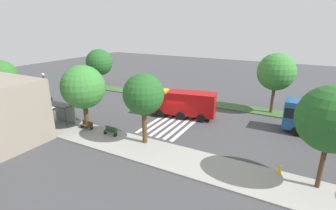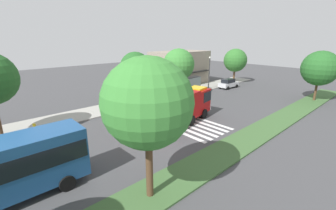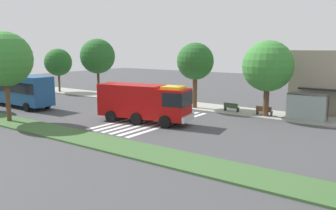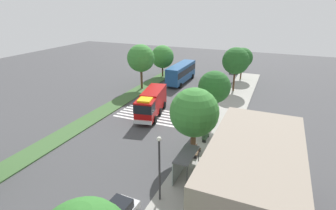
{
  "view_description": "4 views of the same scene",
  "coord_description": "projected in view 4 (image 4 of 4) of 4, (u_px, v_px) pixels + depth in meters",
  "views": [
    {
      "loc": [
        -13.56,
        27.02,
        11.85
      ],
      "look_at": [
        1.02,
        0.15,
        1.79
      ],
      "focal_mm": 26.39,
      "sensor_mm": 36.0,
      "label": 1
    },
    {
      "loc": [
        -17.61,
        -17.3,
        9.11
      ],
      "look_at": [
        0.09,
        1.89,
        1.28
      ],
      "focal_mm": 24.03,
      "sensor_mm": 36.0,
      "label": 2
    },
    {
      "loc": [
        19.56,
        -25.09,
        6.9
      ],
      "look_at": [
        0.84,
        0.9,
        1.49
      ],
      "focal_mm": 36.9,
      "sensor_mm": 36.0,
      "label": 3
    },
    {
      "loc": [
        31.0,
        14.8,
        15.24
      ],
      "look_at": [
        -1.09,
        1.16,
        1.65
      ],
      "focal_mm": 28.28,
      "sensor_mm": 36.0,
      "label": 4
    }
  ],
  "objects": [
    {
      "name": "bench_west_of_shelter",
      "position": [
        205.0,
        136.0,
        30.96
      ],
      "size": [
        1.6,
        0.5,
        0.9
      ],
      "color": "#2D472D",
      "rests_on": "sidewalk"
    },
    {
      "name": "parked_car_west",
      "position": [
        235.0,
        68.0,
        61.68
      ],
      "size": [
        4.35,
        2.11,
        1.69
      ],
      "rotation": [
        0.0,
        0.0,
        -0.03
      ],
      "color": "#474C51",
      "rests_on": "ground_plane"
    },
    {
      "name": "ground_plane",
      "position": [
        157.0,
        117.0,
        37.51
      ],
      "size": [
        120.0,
        120.0,
        0.0
      ],
      "primitive_type": "plane",
      "color": "#424244"
    },
    {
      "name": "sidewalk_tree_west",
      "position": [
        236.0,
        61.0,
        46.3
      ],
      "size": [
        4.73,
        4.73,
        7.87
      ],
      "color": "#47301E",
      "rests_on": "sidewalk"
    },
    {
      "name": "median_strip",
      "position": [
        109.0,
        108.0,
        40.5
      ],
      "size": [
        60.0,
        3.0,
        0.14
      ],
      "primitive_type": "cube",
      "color": "#3D6033",
      "rests_on": "ground_plane"
    },
    {
      "name": "bus_stop_shelter",
      "position": [
        183.0,
        160.0,
        23.99
      ],
      "size": [
        3.5,
        1.4,
        2.46
      ],
      "color": "#4C4C51",
      "rests_on": "sidewalk"
    },
    {
      "name": "transit_bus",
      "position": [
        181.0,
        72.0,
        53.03
      ],
      "size": [
        10.37,
        2.91,
        3.7
      ],
      "rotation": [
        0.0,
        0.0,
        3.13
      ],
      "color": "navy",
      "rests_on": "ground_plane"
    },
    {
      "name": "sidewalk",
      "position": [
        221.0,
        128.0,
        34.19
      ],
      "size": [
        60.0,
        4.52,
        0.14
      ],
      "primitive_type": "cube",
      "color": "#9E9B93",
      "rests_on": "ground_plane"
    },
    {
      "name": "street_lamp",
      "position": [
        159.0,
        164.0,
        20.46
      ],
      "size": [
        0.36,
        0.36,
        5.77
      ],
      "color": "#2D2D30",
      "rests_on": "sidewalk"
    },
    {
      "name": "median_tree_west",
      "position": [
        141.0,
        58.0,
        47.61
      ],
      "size": [
        4.94,
        4.94,
        8.16
      ],
      "color": "#513823",
      "rests_on": "median_strip"
    },
    {
      "name": "fire_hydrant",
      "position": [
        227.0,
        93.0,
        46.05
      ],
      "size": [
        0.28,
        0.28,
        0.7
      ],
      "primitive_type": "cylinder",
      "color": "gold",
      "rests_on": "sidewalk"
    },
    {
      "name": "median_tree_far_west",
      "position": [
        162.0,
        57.0,
        56.3
      ],
      "size": [
        4.84,
        4.84,
        6.68
      ],
      "color": "#513823",
      "rests_on": "median_strip"
    },
    {
      "name": "crosswalk",
      "position": [
        158.0,
        116.0,
        37.78
      ],
      "size": [
        4.95,
        12.18,
        0.01
      ],
      "color": "silver",
      "rests_on": "ground_plane"
    },
    {
      "name": "sidewalk_tree_far_west",
      "position": [
        243.0,
        58.0,
        54.09
      ],
      "size": [
        4.11,
        4.11,
        6.52
      ],
      "color": "#513823",
      "rests_on": "sidewalk"
    },
    {
      "name": "sidewalk_tree_center",
      "position": [
        214.0,
        87.0,
        33.1
      ],
      "size": [
        4.08,
        4.08,
        7.23
      ],
      "color": "#513823",
      "rests_on": "sidewalk"
    },
    {
      "name": "storefront_building",
      "position": [
        251.0,
        185.0,
        18.48
      ],
      "size": [
        11.84,
        6.72,
        6.57
      ],
      "color": "gray",
      "rests_on": "ground_plane"
    },
    {
      "name": "fire_truck",
      "position": [
        151.0,
        103.0,
        37.35
      ],
      "size": [
        9.11,
        4.01,
        3.52
      ],
      "rotation": [
        0.0,
        0.0,
        0.19
      ],
      "color": "#A50C0C",
      "rests_on": "ground_plane"
    },
    {
      "name": "sidewalk_tree_east",
      "position": [
        194.0,
        113.0,
        26.15
      ],
      "size": [
        4.94,
        4.94,
        7.4
      ],
      "color": "#513823",
      "rests_on": "sidewalk"
    },
    {
      "name": "bench_near_shelter",
      "position": [
        196.0,
        151.0,
        27.88
      ],
      "size": [
        1.6,
        0.5,
        0.9
      ],
      "color": "#4C3823",
      "rests_on": "sidewalk"
    }
  ]
}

